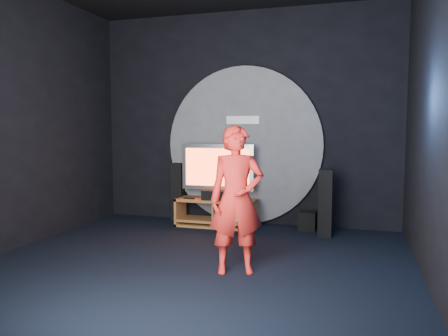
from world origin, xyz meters
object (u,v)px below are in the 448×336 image
(media_console, at_px, (217,215))
(tv, at_px, (218,169))
(player, at_px, (237,200))
(subwoofer, at_px, (307,221))
(tower_speaker_left, at_px, (178,192))
(tower_speaker_right, at_px, (325,203))

(media_console, relative_size, tv, 1.08)
(media_console, relative_size, player, 0.80)
(tv, distance_m, subwoofer, 1.64)
(tower_speaker_left, bearing_deg, player, -54.66)
(tower_speaker_left, bearing_deg, subwoofer, -3.39)
(media_console, distance_m, tv, 0.74)
(media_console, height_order, player, player)
(media_console, height_order, tower_speaker_right, tower_speaker_right)
(tv, distance_m, tower_speaker_right, 1.80)
(tv, relative_size, tower_speaker_left, 1.21)
(tv, distance_m, tower_speaker_left, 0.92)
(tower_speaker_right, relative_size, player, 0.61)
(tower_speaker_right, bearing_deg, tower_speaker_left, 169.82)
(tv, height_order, tower_speaker_right, tv)
(player, bearing_deg, tv, 92.46)
(tower_speaker_left, relative_size, subwoofer, 3.40)
(subwoofer, bearing_deg, media_console, -173.76)
(tower_speaker_left, bearing_deg, media_console, -20.05)
(tv, relative_size, tower_speaker_right, 1.21)
(tower_speaker_right, height_order, subwoofer, tower_speaker_right)
(media_console, xyz_separation_m, player, (0.89, -2.08, 0.61))
(tv, height_order, player, player)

